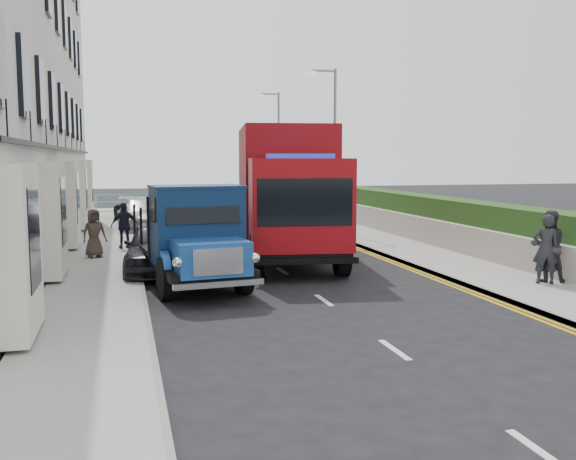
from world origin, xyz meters
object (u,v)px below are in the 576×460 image
Objects in this scene: lamp_mid at (332,141)px; lamp_far at (277,146)px; pedestrian_east_near at (546,249)px; bedford_lorry at (196,243)px; parked_car_front at (157,247)px; red_lorry at (287,189)px.

lamp_mid and lamp_far have the same top height.
lamp_far is at bearing -61.45° from pedestrian_east_near.
bedford_lorry reaches higher than pedestrian_east_near.
parked_car_front is 10.53m from pedestrian_east_near.
lamp_mid is 1.24× the size of bedford_lorry.
bedford_lorry is 1.29× the size of parked_car_front.
lamp_mid is 3.95× the size of pedestrian_east_near.
red_lorry reaches higher than pedestrian_east_near.
parked_car_front is 2.47× the size of pedestrian_east_near.
lamp_far reaches higher than bedford_lorry.
lamp_mid is 1.00× the size of lamp_far.
lamp_far is 1.60× the size of parked_car_front.
bedford_lorry is 3.19× the size of pedestrian_east_near.
red_lorry is 8.25m from pedestrian_east_near.
parked_car_front is at bearing -136.54° from lamp_mid.
lamp_mid is 12.55m from pedestrian_east_near.
lamp_far is 1.24× the size of bedford_lorry.
lamp_far is at bearing 70.55° from parked_car_front.
lamp_far is (0.00, 10.00, 0.00)m from lamp_mid.
red_lorry is at bearing 44.87° from bedford_lorry.
red_lorry is 4.82× the size of pedestrian_east_near.
pedestrian_east_near is (9.39, -4.76, 0.26)m from parked_car_front.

